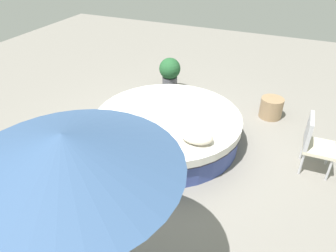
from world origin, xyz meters
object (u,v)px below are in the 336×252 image
Objects in this scene: throw_pillow_1 at (197,136)px; side_table at (271,108)px; round_bed at (168,128)px; planter at (170,73)px; throw_pillow_0 at (120,119)px; patio_chair at (314,141)px; patio_umbrella at (66,154)px.

throw_pillow_1 reaches higher than side_table.
side_table is at bearing 45.75° from round_bed.
throw_pillow_1 is 0.62× the size of planter.
side_table is at bearing 44.39° from throw_pillow_0.
patio_chair is (3.19, 0.81, -0.09)m from throw_pillow_0.
round_bed is 5.09× the size of throw_pillow_1.
patio_umbrella is (0.41, -3.05, 1.69)m from round_bed.
throw_pillow_1 is (0.75, -0.57, 0.38)m from round_bed.
patio_umbrella is 5.42m from planter.
throw_pillow_0 is 1.42m from throw_pillow_1.
throw_pillow_1 is at bearing -112.21° from side_table.
throw_pillow_1 reaches higher than throw_pillow_0.
planter is (-1.57, 2.58, -0.17)m from throw_pillow_1.
throw_pillow_1 is 0.55× the size of patio_chair.
patio_chair is at bearing -61.21° from side_table.
patio_umbrella is at bearing -97.77° from throw_pillow_1.
round_bed is 2.81× the size of patio_chair.
planter reaches higher than side_table.
planter is at bearing -119.22° from patio_chair.
patio_umbrella is 2.51× the size of planter.
patio_chair reaches higher than planter.
throw_pillow_0 is at bearing -179.60° from throw_pillow_1.
throw_pillow_1 is 0.25× the size of patio_umbrella.
round_bed is at bearing -67.86° from planter.
throw_pillow_1 is at bearing 0.40° from throw_pillow_0.
patio_umbrella is (-0.34, -2.48, 1.32)m from throw_pillow_1.
patio_umbrella is (1.08, -2.47, 1.34)m from throw_pillow_0.
patio_umbrella is 4.56× the size of side_table.
planter reaches higher than throw_pillow_1.
planter is (-0.15, 2.59, -0.16)m from throw_pillow_0.
patio_umbrella reaches higher than planter.
patio_chair is at bearing 57.26° from patio_umbrella.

